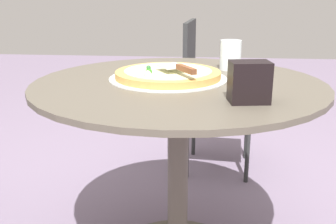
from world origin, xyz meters
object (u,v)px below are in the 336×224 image
Objects in this scene: pizza_server at (179,67)px; patio_chair_near at (208,84)px; patio_table at (178,134)px; pizza_on_tray at (168,75)px; drinking_cup at (230,55)px; napkin_dispenser at (249,82)px.

pizza_server is 0.96m from patio_chair_near.
pizza_on_tray is (-0.04, -0.04, 0.20)m from patio_table.
pizza_server is at bearing -6.40° from patio_chair_near.
drinking_cup is 1.00× the size of napkin_dispenser.
pizza_server is at bearing 5.87° from patio_table.
pizza_server is 1.80× the size of napkin_dispenser.
drinking_cup is (-0.23, 0.19, 0.25)m from patio_table.
patio_chair_near is at bearing -173.11° from drinking_cup.
drinking_cup is (-0.19, 0.23, 0.04)m from pizza_on_tray.
pizza_server is 0.32m from drinking_cup.
drinking_cup is at bearing 6.89° from patio_chair_near.
drinking_cup reaches higher than patio_table.
patio_table is at bearing 122.29° from napkin_dispenser.
napkin_dispenser is 1.17m from patio_chair_near.
patio_chair_near reaches higher than napkin_dispenser.
pizza_server reaches higher than patio_table.
pizza_server is 1.80× the size of drinking_cup.
patio_table is 4.84× the size of pizza_server.
pizza_on_tray is at bearing -9.70° from patio_chair_near.
drinking_cup is at bearing 84.34° from napkin_dispenser.
pizza_on_tray is at bearing -133.42° from patio_table.
pizza_on_tray is at bearing -146.45° from pizza_server.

